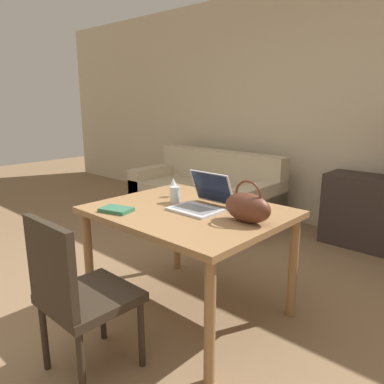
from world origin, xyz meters
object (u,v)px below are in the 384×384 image
(laptop, at_px, (203,199))
(drinking_glass, at_px, (175,195))
(wine_glass, at_px, (173,184))
(couch, at_px, (205,195))
(handbag, at_px, (248,207))
(chair, at_px, (76,291))

(laptop, distance_m, drinking_glass, 0.24)
(drinking_glass, height_order, wine_glass, wine_glass)
(couch, bearing_deg, handbag, -43.54)
(couch, relative_size, handbag, 6.20)
(chair, xyz_separation_m, laptop, (0.05, 0.93, 0.31))
(couch, bearing_deg, laptop, -49.70)
(couch, bearing_deg, wine_glass, -56.63)
(chair, xyz_separation_m, wine_glass, (-0.32, 1.01, 0.34))
(laptop, bearing_deg, handbag, -6.18)
(chair, bearing_deg, couch, 117.39)
(couch, relative_size, wine_glass, 13.63)
(laptop, distance_m, wine_glass, 0.38)
(chair, bearing_deg, drinking_glass, 101.76)
(wine_glass, bearing_deg, drinking_glass, -40.95)
(laptop, distance_m, handbag, 0.38)
(chair, bearing_deg, wine_glass, 107.17)
(drinking_glass, bearing_deg, wine_glass, 139.05)
(chair, xyz_separation_m, couch, (-1.34, 2.57, -0.21))
(chair, height_order, wine_glass, chair)
(chair, relative_size, couch, 0.48)
(couch, xyz_separation_m, wine_glass, (1.02, -1.55, 0.56))
(couch, xyz_separation_m, laptop, (1.39, -1.64, 0.53))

